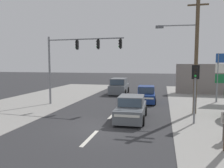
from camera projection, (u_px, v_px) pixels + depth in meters
ground_plane at (101, 127)px, 12.64m from camera, size 140.00×140.00×0.00m
lane_dash_near at (90, 138)px, 10.71m from camera, size 0.20×2.40×0.01m
lane_dash_mid at (113, 115)px, 15.55m from camera, size 0.20×2.40×0.01m
lane_dash_far at (125, 103)px, 20.40m from camera, size 0.20×2.40×0.01m
kerb_left_verge at (18, 107)px, 18.46m from camera, size 8.00×40.00×0.02m
utility_pole_midground_right at (194, 48)px, 15.46m from camera, size 3.78×0.45×8.82m
traffic_signal_mast at (74, 55)px, 18.76m from camera, size 6.89×0.61×6.00m
pedestal_signal_right_kerb at (195, 84)px, 13.03m from camera, size 0.44×0.31×3.56m
sedan_oncoming_near at (131, 109)px, 14.26m from camera, size 1.96×4.27×1.56m
hatchback_oncoming_mid at (146, 95)px, 20.53m from camera, size 1.94×3.72×1.53m
suv_kerbside_parked at (119, 87)px, 26.24m from camera, size 2.18×4.60×1.90m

